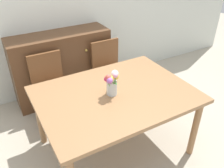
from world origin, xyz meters
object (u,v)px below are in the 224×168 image
Objects in this scene: chair_left at (50,83)px; dining_table at (115,99)px; dresser at (62,66)px; chair_right at (109,68)px; flower_vase at (112,82)px.

dining_table is at bearing 115.07° from chair_left.
dresser reaches higher than chair_left.
chair_right is at bearing -36.26° from dresser.
chair_left is 0.86m from chair_right.
dining_table is 1.75× the size of chair_left.
flower_vase is at bearing 112.34° from chair_left.
dresser is at bearing -126.63° from chair_left.
dining_table is 1.35m from dresser.
flower_vase is at bearing 62.93° from chair_right.
dresser is at bearing -36.26° from chair_right.
chair_right is (0.86, 0.00, 0.00)m from chair_left.
dresser is (-0.56, 0.41, -0.02)m from chair_right.
dresser is 5.12× the size of flower_vase.
chair_right is at bearing 64.93° from dining_table.
chair_left is at bearing -126.63° from dresser.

